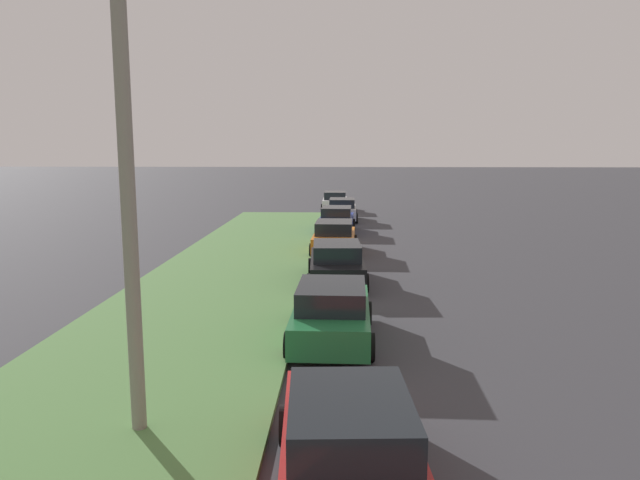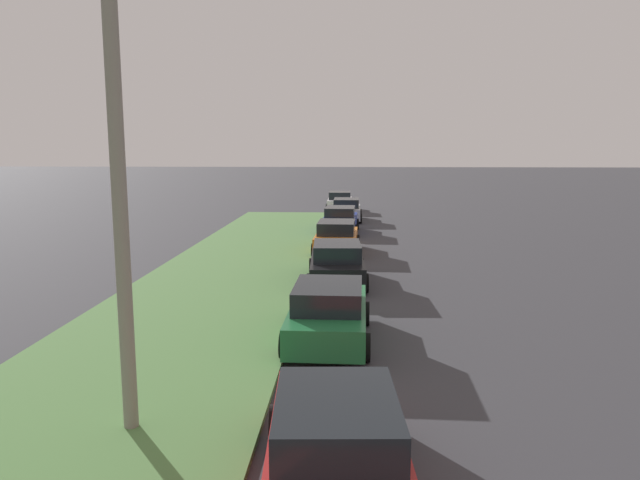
# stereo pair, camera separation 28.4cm
# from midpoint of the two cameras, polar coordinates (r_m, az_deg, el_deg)

# --- Properties ---
(grass_median) EXTENTS (60.00, 6.00, 0.12)m
(grass_median) POSITION_cam_midpoint_polar(r_m,az_deg,el_deg) (13.67, -16.73, -11.28)
(grass_median) COLOR #517F42
(grass_median) RESTS_ON ground
(parked_car_red) EXTENTS (4.40, 2.21, 1.47)m
(parked_car_red) POSITION_cam_midpoint_polar(r_m,az_deg,el_deg) (8.38, 1.82, -19.40)
(parked_car_red) COLOR red
(parked_car_red) RESTS_ON ground
(parked_car_green) EXTENTS (4.34, 2.09, 1.47)m
(parked_car_green) POSITION_cam_midpoint_polar(r_m,az_deg,el_deg) (14.39, 0.59, -7.12)
(parked_car_green) COLOR #1E6B38
(parked_car_green) RESTS_ON ground
(parked_car_black) EXTENTS (4.37, 2.15, 1.47)m
(parked_car_black) POSITION_cam_midpoint_polar(r_m,az_deg,el_deg) (20.46, 1.23, -2.30)
(parked_car_black) COLOR black
(parked_car_black) RESTS_ON ground
(parked_car_orange) EXTENTS (4.35, 2.12, 1.47)m
(parked_car_orange) POSITION_cam_midpoint_polar(r_m,az_deg,el_deg) (26.47, 1.09, 0.26)
(parked_car_orange) COLOR orange
(parked_car_orange) RESTS_ON ground
(parked_car_blue) EXTENTS (4.37, 2.15, 1.47)m
(parked_car_blue) POSITION_cam_midpoint_polar(r_m,az_deg,el_deg) (32.94, 1.38, 1.96)
(parked_car_blue) COLOR #23389E
(parked_car_blue) RESTS_ON ground
(parked_car_silver) EXTENTS (4.31, 2.05, 1.47)m
(parked_car_silver) POSITION_cam_midpoint_polar(r_m,az_deg,el_deg) (38.37, 1.94, 2.94)
(parked_car_silver) COLOR #B2B5BA
(parked_car_silver) RESTS_ON ground
(parked_car_white) EXTENTS (4.30, 2.03, 1.47)m
(parked_car_white) POSITION_cam_midpoint_polar(r_m,az_deg,el_deg) (44.63, 1.28, 3.78)
(parked_car_white) COLOR silver
(parked_car_white) RESTS_ON ground
(streetlight) EXTENTS (0.49, 2.88, 7.50)m
(streetlight) POSITION_cam_midpoint_polar(r_m,az_deg,el_deg) (9.53, -17.08, 6.71)
(streetlight) COLOR gray
(streetlight) RESTS_ON ground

